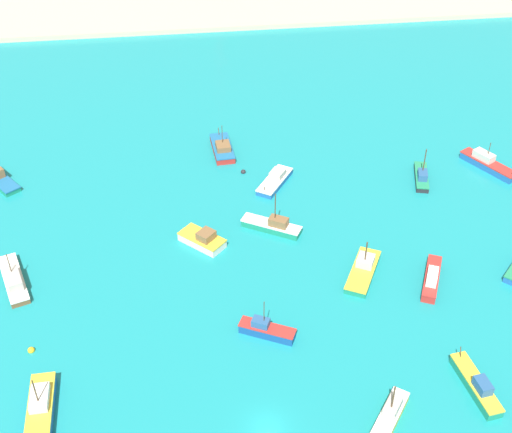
# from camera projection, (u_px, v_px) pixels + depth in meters

# --- Properties ---
(ground) EXTENTS (260.00, 280.00, 0.50)m
(ground) POSITION_uv_depth(u_px,v_px,m) (238.00, 254.00, 99.36)
(ground) COLOR teal
(fishing_boat_1) EXTENTS (5.32, 8.63, 2.68)m
(fishing_boat_1) POSITION_uv_depth(u_px,v_px,m) (432.00, 278.00, 93.39)
(fishing_boat_1) COLOR red
(fishing_boat_1) RESTS_ON ground
(fishing_boat_2) EXTENTS (3.02, 10.56, 5.75)m
(fishing_boat_2) POSITION_uv_depth(u_px,v_px,m) (40.00, 412.00, 76.18)
(fishing_boat_2) COLOR #1E5BA8
(fishing_boat_2) RESTS_ON ground
(fishing_boat_3) EXTENTS (3.81, 8.99, 5.50)m
(fishing_boat_3) POSITION_uv_depth(u_px,v_px,m) (222.00, 148.00, 120.26)
(fishing_boat_3) COLOR red
(fishing_boat_3) RESTS_ON ground
(fishing_boat_4) EXTENTS (3.20, 9.23, 2.62)m
(fishing_boat_4) POSITION_uv_depth(u_px,v_px,m) (477.00, 385.00, 79.16)
(fishing_boat_4) COLOR #198466
(fishing_boat_4) RESTS_ON ground
(fishing_boat_6) EXTENTS (7.31, 10.26, 4.80)m
(fishing_boat_6) POSITION_uv_depth(u_px,v_px,m) (488.00, 163.00, 116.22)
(fishing_boat_6) COLOR #1E5BA8
(fishing_boat_6) RESTS_ON ground
(fishing_boat_7) EXTENTS (9.02, 6.57, 6.72)m
(fishing_boat_7) POSITION_uv_depth(u_px,v_px,m) (273.00, 225.00, 102.80)
(fishing_boat_7) COLOR #198466
(fishing_boat_7) RESTS_ON ground
(fishing_boat_8) EXTENTS (7.24, 4.87, 5.58)m
(fishing_boat_8) POSITION_uv_depth(u_px,v_px,m) (266.00, 330.00, 86.03)
(fishing_boat_8) COLOR #14478C
(fishing_boat_8) RESTS_ON ground
(fishing_boat_9) EXTENTS (7.07, 9.67, 5.31)m
(fishing_boat_9) POSITION_uv_depth(u_px,v_px,m) (363.00, 270.00, 95.11)
(fishing_boat_9) COLOR #198466
(fishing_boat_9) RESTS_ON ground
(fishing_boat_11) EXTENTS (3.97, 8.15, 6.20)m
(fishing_boat_11) POSITION_uv_depth(u_px,v_px,m) (422.00, 177.00, 113.30)
(fishing_boat_11) COLOR #232328
(fishing_boat_11) RESTS_ON ground
(fishing_boat_12) EXTENTS (7.11, 8.72, 1.95)m
(fishing_boat_12) POSITION_uv_depth(u_px,v_px,m) (275.00, 180.00, 112.63)
(fishing_boat_12) COLOR #1E5BA8
(fishing_boat_12) RESTS_ON ground
(fishing_boat_13) EXTENTS (7.15, 7.07, 2.59)m
(fishing_boat_13) POSITION_uv_depth(u_px,v_px,m) (203.00, 239.00, 100.14)
(fishing_boat_13) COLOR silver
(fishing_boat_13) RESTS_ON ground
(fishing_boat_14) EXTENTS (6.65, 7.93, 5.74)m
(fishing_boat_14) POSITION_uv_depth(u_px,v_px,m) (389.00, 417.00, 75.68)
(fishing_boat_14) COLOR gold
(fishing_boat_14) RESTS_ON ground
(fishing_boat_15) EXTENTS (5.67, 10.60, 5.39)m
(fishing_boat_15) POSITION_uv_depth(u_px,v_px,m) (14.00, 280.00, 93.32)
(fishing_boat_15) COLOR brown
(fishing_boat_15) RESTS_ON ground
(buoy_0) EXTENTS (0.86, 0.86, 0.86)m
(buoy_0) POSITION_uv_depth(u_px,v_px,m) (31.00, 350.00, 84.27)
(buoy_0) COLOR gold
(buoy_0) RESTS_ON ground
(buoy_1) EXTENTS (0.85, 0.85, 0.85)m
(buoy_1) POSITION_uv_depth(u_px,v_px,m) (243.00, 172.00, 115.51)
(buoy_1) COLOR #232328
(buoy_1) RESTS_ON ground
(beach_strip) EXTENTS (247.00, 25.07, 1.20)m
(beach_strip) POSITION_uv_depth(u_px,v_px,m) (198.00, 11.00, 172.35)
(beach_strip) COLOR #C6B793
(beach_strip) RESTS_ON ground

